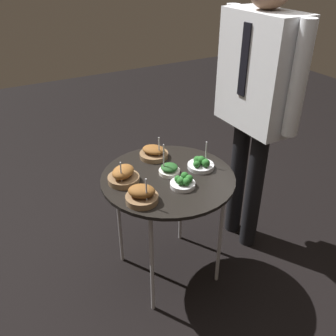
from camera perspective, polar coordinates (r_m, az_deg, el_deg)
The scene contains 9 objects.
ground_plane at distance 2.33m, azimuth 0.00°, elevation -15.12°, with size 8.00×8.00×0.00m, color black.
serving_cart at distance 1.94m, azimuth 0.00°, elevation -2.39°, with size 0.69×0.69×0.66m.
bowl_spinach_front_center at distance 1.93m, azimuth 0.20°, elevation -0.20°, with size 0.11×0.11×0.17m.
bowl_roast_center at distance 2.08m, azimuth -2.16°, elevation 2.35°, with size 0.16×0.16×0.14m.
bowl_roast_mid_right at distance 1.87m, azimuth -6.81°, elevation -1.16°, with size 0.16×0.16×0.14m.
bowl_roast_front_left at distance 1.72m, azimuth -4.01°, elevation -4.14°, with size 0.15×0.16×0.15m.
bowl_broccoli_back_right at distance 1.83m, azimuth 2.35°, elevation -2.16°, with size 0.13×0.13×0.06m.
bowl_broccoli_far_rim at distance 1.98m, azimuth 5.04°, elevation 0.62°, with size 0.14×0.14×0.14m.
waiter_figure at distance 2.10m, azimuth 13.53°, elevation 12.06°, with size 0.60×0.23×1.63m.
Camera 1 is at (1.42, -0.79, 1.67)m, focal length 40.00 mm.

